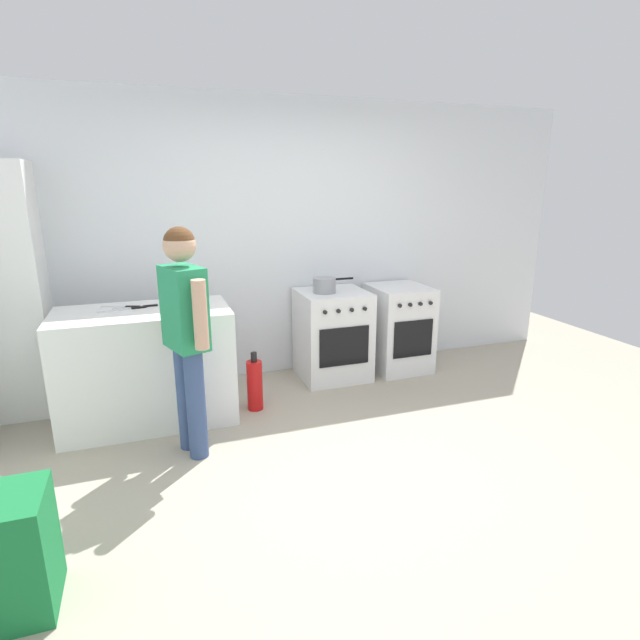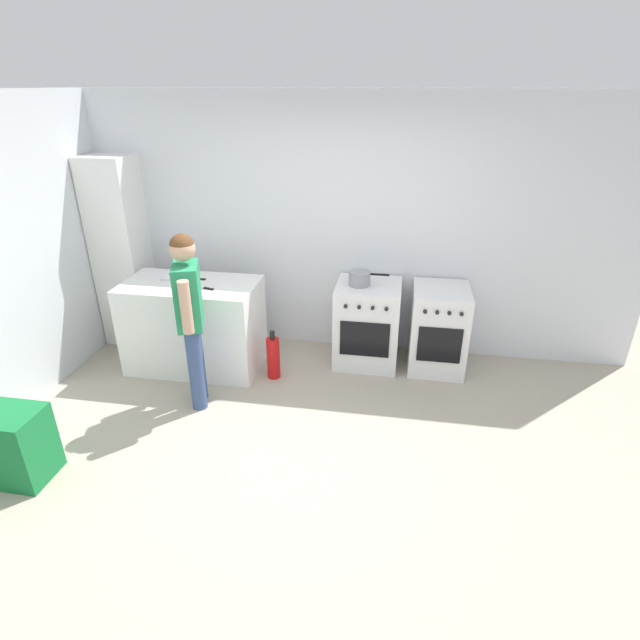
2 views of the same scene
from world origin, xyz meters
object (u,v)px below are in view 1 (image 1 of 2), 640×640
object	(u,v)px
fire_extinguisher	(255,385)
knife_carving	(138,307)
knife_bread	(124,309)
oven_left	(333,334)
person	(185,325)
knife_chef	(122,307)
knife_paring	(180,311)
oven_right	(398,328)
larder_cabinet	(11,294)
pot	(324,285)

from	to	relation	value
fire_extinguisher	knife_carving	bearing A→B (deg)	166.39
knife_bread	knife_carving	world-z (taller)	same
oven_left	person	distance (m)	1.82
oven_left	person	xyz separation A→B (m)	(-1.42, -1.01, 0.50)
knife_chef	knife_paring	bearing A→B (deg)	-33.85
oven_right	person	xyz separation A→B (m)	(-2.13, -1.01, 0.50)
knife_chef	larder_cabinet	world-z (taller)	larder_cabinet
knife_carving	larder_cabinet	world-z (taller)	larder_cabinet
knife_paring	knife_chef	bearing A→B (deg)	146.15
oven_right	fire_extinguisher	xyz separation A→B (m)	(-1.58, -0.48, -0.21)
pot	larder_cabinet	world-z (taller)	larder_cabinet
knife_carving	knife_paring	size ratio (longest dim) A/B	1.58
larder_cabinet	person	bearing A→B (deg)	-42.25
knife_chef	person	size ratio (longest dim) A/B	0.19
knife_chef	fire_extinguisher	world-z (taller)	knife_chef
person	knife_bread	bearing A→B (deg)	119.91
knife_paring	fire_extinguisher	world-z (taller)	knife_paring
fire_extinguisher	larder_cabinet	xyz separation A→B (m)	(-1.78, 0.58, 0.78)
pot	knife_carving	world-z (taller)	pot
knife_bread	knife_chef	bearing A→B (deg)	102.79
knife_carving	person	world-z (taller)	person
person	oven_right	bearing A→B (deg)	25.37
fire_extinguisher	larder_cabinet	size ratio (longest dim) A/B	0.25
fire_extinguisher	oven_right	bearing A→B (deg)	16.85
oven_left	pot	distance (m)	0.50
knife_chef	knife_bread	distance (m)	0.10
knife_bread	person	xyz separation A→B (m)	(0.40, -0.69, 0.03)
oven_right	pot	bearing A→B (deg)	-178.46
oven_right	knife_carving	xyz separation A→B (m)	(-2.44, -0.27, 0.48)
pot	person	xyz separation A→B (m)	(-1.33, -0.99, 0.01)
knife_paring	oven_right	bearing A→B (deg)	13.26
oven_right	knife_bread	bearing A→B (deg)	-172.76
knife_paring	knife_carving	bearing A→B (deg)	142.20
pot	oven_right	bearing A→B (deg)	1.54
knife_carving	knife_paring	world-z (taller)	same
larder_cabinet	oven_left	bearing A→B (deg)	-2.20
knife_chef	larder_cabinet	distance (m)	0.88
person	larder_cabinet	size ratio (longest dim) A/B	0.79
oven_right	larder_cabinet	xyz separation A→B (m)	(-3.36, 0.10, 0.57)
person	pot	bearing A→B (deg)	36.59
knife_bread	oven_left	bearing A→B (deg)	10.01
knife_paring	knife_bread	bearing A→B (deg)	155.24
oven_right	larder_cabinet	distance (m)	3.41
oven_right	knife_carving	world-z (taller)	knife_carving
knife_chef	knife_bread	world-z (taller)	same
knife_bread	fire_extinguisher	xyz separation A→B (m)	(0.95, -0.16, -0.69)
fire_extinguisher	knife_chef	bearing A→B (deg)	165.37
pot	knife_carving	size ratio (longest dim) A/B	1.19
knife_chef	knife_bread	size ratio (longest dim) A/B	0.86
knife_bread	fire_extinguisher	bearing A→B (deg)	-9.35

